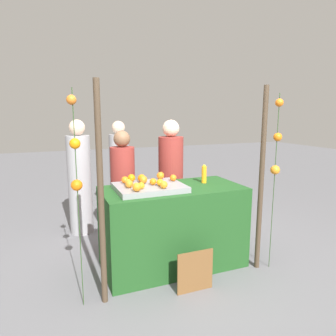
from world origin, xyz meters
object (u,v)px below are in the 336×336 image
(juice_bottle, at_px, (204,174))
(vendor_right, at_px, (171,186))
(stall_counter, at_px, (173,227))
(orange_0, at_px, (160,183))
(orange_1, at_px, (125,180))
(chalkboard_sign, at_px, (195,272))
(vendor_left, at_px, (123,195))

(juice_bottle, height_order, vendor_right, vendor_right)
(stall_counter, xyz_separation_m, vendor_right, (0.25, 0.68, 0.31))
(stall_counter, relative_size, orange_0, 21.03)
(orange_1, xyz_separation_m, chalkboard_sign, (0.51, -0.75, -0.83))
(stall_counter, height_order, juice_bottle, juice_bottle)
(stall_counter, xyz_separation_m, orange_0, (-0.20, -0.11, 0.57))
(orange_1, distance_m, vendor_left, 0.62)
(stall_counter, bearing_deg, orange_1, 163.47)
(stall_counter, height_order, chalkboard_sign, stall_counter)
(stall_counter, distance_m, vendor_left, 0.84)
(stall_counter, bearing_deg, chalkboard_sign, -91.03)
(orange_0, height_order, vendor_right, vendor_right)
(orange_1, bearing_deg, juice_bottle, -4.54)
(orange_1, bearing_deg, chalkboard_sign, -55.94)
(juice_bottle, relative_size, vendor_left, 0.14)
(stall_counter, bearing_deg, orange_0, -151.12)
(orange_0, height_order, chalkboard_sign, orange_0)
(orange_0, height_order, orange_1, orange_1)
(chalkboard_sign, height_order, vendor_right, vendor_right)
(chalkboard_sign, height_order, vendor_left, vendor_left)
(orange_0, distance_m, juice_bottle, 0.66)
(orange_1, bearing_deg, vendor_right, 34.22)
(stall_counter, relative_size, juice_bottle, 7.25)
(vendor_left, bearing_deg, chalkboard_sign, -72.38)
(stall_counter, bearing_deg, juice_bottle, 9.98)
(vendor_left, bearing_deg, orange_0, -74.47)
(vendor_right, bearing_deg, orange_1, -145.78)
(stall_counter, relative_size, chalkboard_sign, 3.64)
(stall_counter, height_order, orange_1, orange_1)
(juice_bottle, height_order, chalkboard_sign, juice_bottle)
(orange_1, distance_m, juice_bottle, 0.96)
(juice_bottle, bearing_deg, vendor_right, 107.32)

